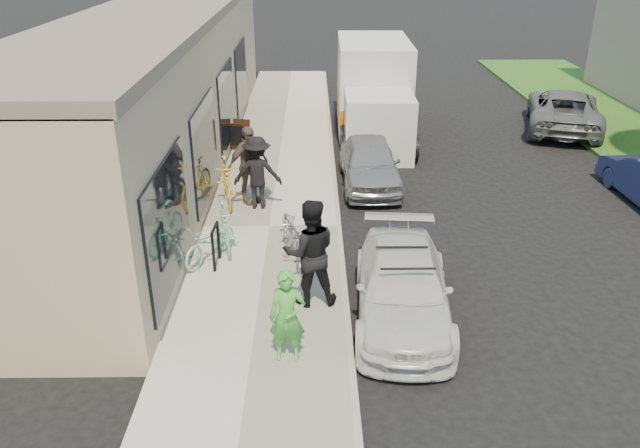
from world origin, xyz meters
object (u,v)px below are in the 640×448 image
object	(u,v)px
man_standing	(310,253)
bystander_a	(257,173)
sandwich_board	(239,135)
bystander_b	(248,165)
sedan_silver	(369,162)
moving_truck	(374,95)
bike_rack	(216,242)
cruiser_bike_c	(226,182)
far_car_gray	(564,110)
cruiser_bike_b	(210,241)
tandem_bike	(295,236)
woman_rider	(287,317)
cruiser_bike_a	(224,227)
sedan_white	(403,287)

from	to	relation	value
man_standing	bystander_a	size ratio (longest dim) A/B	1.12
sandwich_board	bystander_b	xyz separation A→B (m)	(0.67, -4.00, 0.50)
sedan_silver	moving_truck	world-z (taller)	moving_truck
bike_rack	cruiser_bike_c	size ratio (longest dim) A/B	0.46
bike_rack	bystander_a	xyz separation A→B (m)	(0.60, 2.84, 0.37)
far_car_gray	cruiser_bike_b	world-z (taller)	far_car_gray
tandem_bike	bystander_a	world-z (taller)	bystander_a
woman_rider	man_standing	bearing A→B (deg)	82.08
man_standing	cruiser_bike_a	world-z (taller)	man_standing
sedan_silver	cruiser_bike_a	bearing A→B (deg)	-131.27
bystander_b	sedan_silver	bearing A→B (deg)	-13.52
sandwich_board	moving_truck	distance (m)	4.74
bike_rack	man_standing	world-z (taller)	man_standing
sedan_white	bystander_a	distance (m)	5.28
bike_rack	tandem_bike	bearing A→B (deg)	5.28
cruiser_bike_b	bike_rack	bearing A→B (deg)	-28.17
woman_rider	bystander_a	distance (m)	5.90
sedan_silver	cruiser_bike_c	size ratio (longest dim) A/B	2.03
cruiser_bike_b	tandem_bike	bearing A→B (deg)	26.46
sedan_white	cruiser_bike_a	distance (m)	4.09
sedan_white	woman_rider	world-z (taller)	woman_rider
man_standing	tandem_bike	bearing A→B (deg)	-84.84
cruiser_bike_a	cruiser_bike_b	world-z (taller)	cruiser_bike_a
sedan_silver	bystander_a	world-z (taller)	bystander_a
tandem_bike	woman_rider	world-z (taller)	woman_rider
tandem_bike	cruiser_bike_c	bearing A→B (deg)	106.12
sedan_white	tandem_bike	size ratio (longest dim) A/B	1.92
sandwich_board	cruiser_bike_c	world-z (taller)	cruiser_bike_c
cruiser_bike_c	sandwich_board	bearing A→B (deg)	79.78
moving_truck	cruiser_bike_a	xyz separation A→B (m)	(-3.81, -8.52, -0.68)
tandem_bike	cruiser_bike_a	world-z (taller)	tandem_bike
bystander_b	woman_rider	bearing A→B (deg)	-119.12
tandem_bike	cruiser_bike_a	bearing A→B (deg)	143.87
far_car_gray	bystander_a	world-z (taller)	bystander_a
sedan_silver	woman_rider	bearing A→B (deg)	-104.73
sandwich_board	bystander_b	size ratio (longest dim) A/B	0.46
bike_rack	bystander_a	world-z (taller)	bystander_a
bystander_a	woman_rider	bearing A→B (deg)	98.03
bike_rack	bystander_b	size ratio (longest dim) A/B	0.44
moving_truck	bystander_b	bearing A→B (deg)	-118.67
bystander_a	man_standing	bearing A→B (deg)	105.63
man_standing	cruiser_bike_a	xyz separation A→B (m)	(-1.76, 2.11, -0.50)
far_car_gray	cruiser_bike_a	distance (m)	13.61
tandem_bike	bystander_a	xyz separation A→B (m)	(-0.94, 2.70, 0.32)
moving_truck	cruiser_bike_b	xyz separation A→B (m)	(-4.02, -9.04, -0.75)
sandwich_board	far_car_gray	bearing A→B (deg)	28.84
far_car_gray	sandwich_board	bearing A→B (deg)	30.54
cruiser_bike_a	bystander_b	size ratio (longest dim) A/B	0.84
moving_truck	bystander_b	size ratio (longest dim) A/B	3.21
cruiser_bike_c	bystander_b	size ratio (longest dim) A/B	0.96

